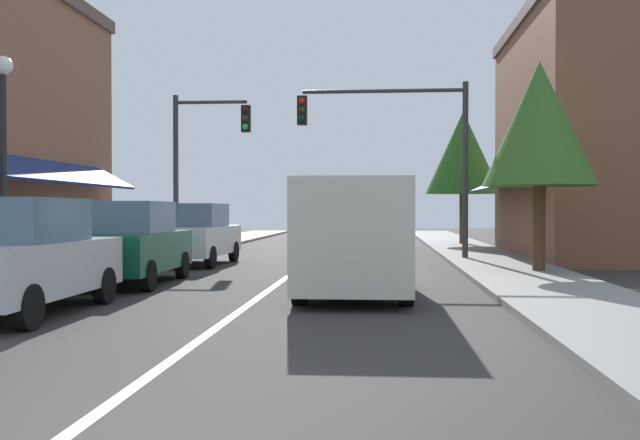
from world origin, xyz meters
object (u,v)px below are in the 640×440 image
object	(u,v)px
parked_car_second_left	(130,243)
tree_right_near	(539,125)
parked_car_third_left	(196,234)
traffic_signal_left_corner	(200,151)
van_in_lane	(355,233)
street_lamp_left_near	(3,132)
traffic_signal_mast_arm	(405,138)
parked_car_nearest_left	(19,257)
tree_right_far	(463,153)

from	to	relation	value
parked_car_second_left	tree_right_near	xyz separation A→B (m)	(9.15, 2.83, 2.77)
parked_car_second_left	parked_car_third_left	bearing A→B (deg)	88.19
traffic_signal_left_corner	van_in_lane	bearing A→B (deg)	-61.84
street_lamp_left_near	traffic_signal_mast_arm	bearing A→B (deg)	49.15
parked_car_nearest_left	parked_car_third_left	size ratio (longest dim) A/B	0.99
traffic_signal_mast_arm	street_lamp_left_near	xyz separation A→B (m)	(-7.94, -9.18, -0.72)
traffic_signal_mast_arm	street_lamp_left_near	size ratio (longest dim) A/B	1.22
traffic_signal_left_corner	street_lamp_left_near	xyz separation A→B (m)	(-1.06, -10.88, -0.53)
parked_car_nearest_left	traffic_signal_mast_arm	bearing A→B (deg)	62.12
traffic_signal_mast_arm	traffic_signal_left_corner	size ratio (longest dim) A/B	1.00
tree_right_far	traffic_signal_left_corner	bearing A→B (deg)	-141.59
traffic_signal_left_corner	tree_right_far	world-z (taller)	tree_right_far
traffic_signal_mast_arm	tree_right_far	distance (m)	9.83
tree_right_far	parked_car_nearest_left	bearing A→B (deg)	-112.84
traffic_signal_left_corner	tree_right_near	distance (m)	11.80
traffic_signal_mast_arm	traffic_signal_left_corner	world-z (taller)	traffic_signal_mast_arm
van_in_lane	street_lamp_left_near	distance (m)	6.99
traffic_signal_mast_arm	street_lamp_left_near	bearing A→B (deg)	-130.85
traffic_signal_left_corner	street_lamp_left_near	bearing A→B (deg)	-95.54
traffic_signal_left_corner	tree_right_near	xyz separation A→B (m)	(9.95, -6.34, 0.04)
tree_right_near	tree_right_far	distance (m)	14.05
parked_car_second_left	street_lamp_left_near	size ratio (longest dim) A/B	0.92
parked_car_second_left	van_in_lane	world-z (taller)	van_in_lane
tree_right_near	traffic_signal_left_corner	bearing A→B (deg)	147.51
traffic_signal_mast_arm	tree_right_near	world-z (taller)	traffic_signal_mast_arm
parked_car_third_left	parked_car_second_left	bearing A→B (deg)	-88.49
parked_car_nearest_left	parked_car_second_left	distance (m)	4.53
street_lamp_left_near	tree_right_far	bearing A→B (deg)	59.91
traffic_signal_left_corner	street_lamp_left_near	distance (m)	10.95
parked_car_second_left	parked_car_third_left	distance (m)	5.45
parked_car_third_left	tree_right_far	size ratio (longest dim) A/B	0.70
parked_car_second_left	tree_right_far	distance (m)	19.35
van_in_lane	traffic_signal_mast_arm	size ratio (longest dim) A/B	0.94
parked_car_nearest_left	tree_right_near	xyz separation A→B (m)	(9.25, 7.36, 2.77)
parked_car_nearest_left	street_lamp_left_near	world-z (taller)	street_lamp_left_near
parked_car_second_left	traffic_signal_left_corner	bearing A→B (deg)	93.32
traffic_signal_mast_arm	tree_right_near	distance (m)	5.56
parked_car_nearest_left	tree_right_far	size ratio (longest dim) A/B	0.70
van_in_lane	street_lamp_left_near	size ratio (longest dim) A/B	1.15
parked_car_third_left	street_lamp_left_near	xyz separation A→B (m)	(-1.87, -7.16, 2.20)
parked_car_third_left	tree_right_far	distance (m)	14.83
parked_car_nearest_left	parked_car_second_left	size ratio (longest dim) A/B	0.99
van_in_lane	parked_car_nearest_left	bearing A→B (deg)	-148.21
parked_car_third_left	van_in_lane	world-z (taller)	van_in_lane
parked_car_third_left	traffic_signal_left_corner	xyz separation A→B (m)	(-0.81, 3.72, 2.73)
parked_car_third_left	van_in_lane	xyz separation A→B (m)	(4.85, -6.85, 0.27)
parked_car_third_left	street_lamp_left_near	bearing A→B (deg)	-102.96
tree_right_far	tree_right_near	bearing A→B (deg)	-89.04
tree_right_near	van_in_lane	bearing A→B (deg)	-135.38
parked_car_third_left	traffic_signal_mast_arm	world-z (taller)	traffic_signal_mast_arm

